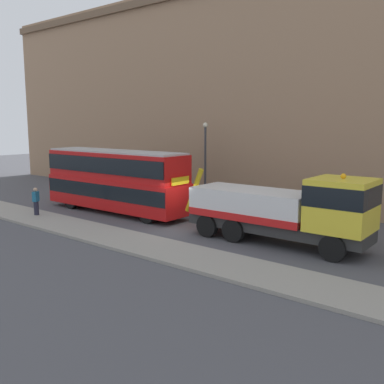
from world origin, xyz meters
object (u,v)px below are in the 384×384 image
recovery_tow_truck (285,209)px  street_lamp (205,156)px  double_decker_bus (115,179)px  pedestrian_onlooker (36,202)px

recovery_tow_truck → street_lamp: size_ratio=1.74×
double_decker_bus → street_lamp: (2.56, 6.26, 1.24)m
recovery_tow_truck → pedestrian_onlooker: size_ratio=5.95×
double_decker_bus → recovery_tow_truck: bearing=-1.2°
recovery_tow_truck → pedestrian_onlooker: 15.44m
recovery_tow_truck → double_decker_bus: double_decker_bus is taller
pedestrian_onlooker → street_lamp: bearing=38.7°
double_decker_bus → pedestrian_onlooker: double_decker_bus is taller
recovery_tow_truck → double_decker_bus: 12.22m
recovery_tow_truck → double_decker_bus: (-12.21, -0.01, 0.47)m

